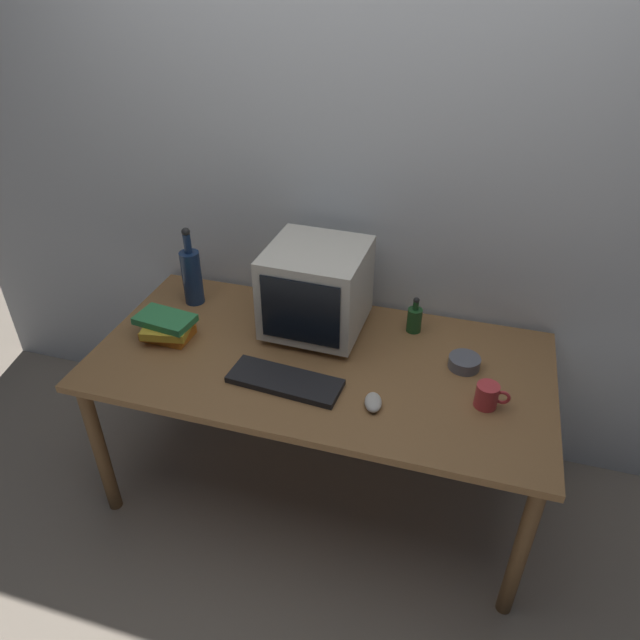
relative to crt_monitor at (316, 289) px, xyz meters
The scene contains 11 objects.
ground_plane 0.93m from the crt_monitor, 69.35° to the right, with size 6.00×6.00×0.00m, color gray.
back_wall 0.47m from the crt_monitor, 76.85° to the left, with size 4.00×0.08×2.50m, color silver.
desk 0.33m from the crt_monitor, 69.35° to the right, with size 1.77×0.87×0.71m.
crt_monitor is the anchor object (origin of this frame).
keyboard 0.41m from the crt_monitor, 91.39° to the right, with size 0.42×0.15×0.02m, color black.
computer_mouse 0.55m from the crt_monitor, 50.71° to the right, with size 0.06×0.10×0.04m, color beige.
bottle_tall 0.59m from the crt_monitor, behind, with size 0.09×0.09×0.36m.
bottle_short 0.43m from the crt_monitor, 14.95° to the left, with size 0.06×0.06×0.16m.
book_stack 0.63m from the crt_monitor, 157.87° to the right, with size 0.25×0.19×0.10m.
mug 0.78m from the crt_monitor, 21.96° to the right, with size 0.12×0.08×0.09m.
cd_spindle 0.64m from the crt_monitor, ahead, with size 0.12×0.12×0.04m, color #595B66.
Camera 1 is at (0.51, -1.73, 2.10)m, focal length 32.73 mm.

